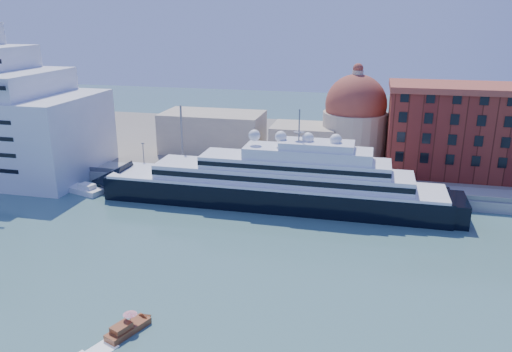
# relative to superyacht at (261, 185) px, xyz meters

# --- Properties ---
(ground) EXTENTS (400.00, 400.00, 0.00)m
(ground) POSITION_rel_superyacht_xyz_m (-2.93, -23.00, -4.56)
(ground) COLOR #396463
(ground) RESTS_ON ground
(quay) EXTENTS (180.00, 10.00, 2.50)m
(quay) POSITION_rel_superyacht_xyz_m (-2.93, 11.00, -3.31)
(quay) COLOR gray
(quay) RESTS_ON ground
(land) EXTENTS (260.00, 72.00, 2.00)m
(land) POSITION_rel_superyacht_xyz_m (-2.93, 52.00, -3.56)
(land) COLOR slate
(land) RESTS_ON ground
(quay_fence) EXTENTS (180.00, 0.10, 1.20)m
(quay_fence) POSITION_rel_superyacht_xyz_m (-2.93, 6.50, -1.46)
(quay_fence) COLOR slate
(quay_fence) RESTS_ON quay
(superyacht) EXTENTS (88.33, 12.25, 26.40)m
(superyacht) POSITION_rel_superyacht_xyz_m (0.00, 0.00, 0.00)
(superyacht) COLOR black
(superyacht) RESTS_ON ground
(service_barge) EXTENTS (12.44, 7.20, 2.66)m
(service_barge) POSITION_rel_superyacht_xyz_m (-44.76, -2.47, -3.79)
(service_barge) COLOR white
(service_barge) RESTS_ON ground
(water_taxi) EXTENTS (4.54, 7.02, 3.17)m
(water_taxi) POSITION_rel_superyacht_xyz_m (-7.14, -52.43, -3.80)
(water_taxi) COLOR brown
(water_taxi) RESTS_ON ground
(warehouse) EXTENTS (43.00, 19.00, 23.25)m
(warehouse) POSITION_rel_superyacht_xyz_m (49.07, 29.00, 9.23)
(warehouse) COLOR maroon
(warehouse) RESTS_ON land
(church) EXTENTS (66.00, 18.00, 25.50)m
(church) POSITION_rel_superyacht_xyz_m (3.46, 34.72, 6.35)
(church) COLOR beige
(church) RESTS_ON land
(lamp_posts) EXTENTS (120.80, 2.40, 18.00)m
(lamp_posts) POSITION_rel_superyacht_xyz_m (-15.60, 9.27, 5.28)
(lamp_posts) COLOR slate
(lamp_posts) RESTS_ON quay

